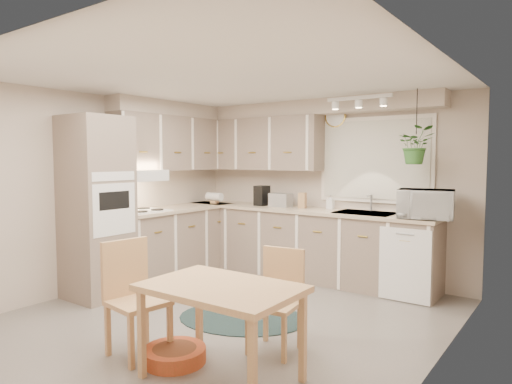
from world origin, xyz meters
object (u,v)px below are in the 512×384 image
braided_rug (242,318)px  microwave (426,201)px  chair_back (274,302)px  pet_bed (175,355)px  chair_left (138,299)px  dining_table (221,333)px

braided_rug → microwave: size_ratio=2.19×
chair_back → pet_bed: chair_back is taller
chair_left → pet_bed: 0.53m
chair_left → braided_rug: bearing=-179.9°
pet_bed → chair_back: bearing=50.1°
dining_table → chair_left: (-0.82, -0.08, 0.12)m
dining_table → pet_bed: bearing=-179.8°
chair_back → microwave: (0.62, 2.14, 0.72)m
chair_back → dining_table: bearing=78.2°
pet_bed → microwave: 3.20m
braided_rug → pet_bed: bearing=-81.5°
chair_left → pet_bed: bearing=111.3°
microwave → dining_table: bearing=-114.5°
dining_table → microwave: (0.66, 2.78, 0.79)m
dining_table → chair_back: (0.04, 0.63, 0.07)m
dining_table → braided_rug: 1.33m
pet_bed → chair_left: bearing=-166.9°
chair_left → braided_rug: size_ratio=0.72×
dining_table → microwave: size_ratio=1.88×
dining_table → chair_back: size_ratio=1.32×
chair_back → microwave: bearing=-113.9°
chair_left → microwave: microwave is taller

